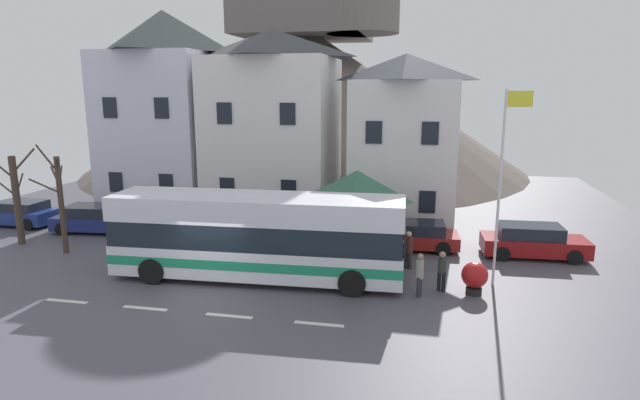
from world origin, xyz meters
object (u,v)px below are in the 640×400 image
Objects in this scene: hilltop_castle at (307,94)px; parked_car_02 at (412,235)px; pedestrian_03 at (362,244)px; bare_tree_00 at (60,200)px; bus_shelter at (357,186)px; bare_tree_01 at (17,198)px; parked_car_00 at (95,219)px; parked_car_01 at (533,241)px; harbour_buoy at (475,276)px; parked_car_03 at (20,213)px; pedestrian_02 at (442,269)px; townhouse_01 at (274,125)px; townhouse_02 at (404,141)px; flagpole at (503,175)px; townhouse_00 at (168,113)px; pedestrian_00 at (420,273)px; pedestrian_01 at (408,248)px; transit_bus at (257,237)px; public_bench at (386,234)px.

hilltop_castle is 26.59m from parked_car_02.
pedestrian_03 is 0.34× the size of bare_tree_00.
bus_shelter is 2.26× the size of pedestrian_03.
hilltop_castle is 28.11m from bare_tree_01.
parked_car_00 is 21.44m from parked_car_01.
harbour_buoy is (-2.86, -4.98, -0.03)m from parked_car_01.
pedestrian_02 is at bearing 168.65° from parked_car_03.
townhouse_01 is at bearing 27.72° from parked_car_00.
hilltop_castle reaches higher than townhouse_02.
bare_tree_01 is at bearing 5.75° from parked_car_02.
townhouse_02 is 1.25× the size of flagpole.
pedestrian_00 is (15.18, -11.11, -4.98)m from townhouse_00.
pedestrian_01 is 0.22× the size of flagpole.
bare_tree_01 is at bearing -179.50° from pedestrian_01.
parked_car_02 is (5.74, 5.15, -1.03)m from transit_bus.
pedestrian_02 is at bearing -47.47° from bus_shelter.
pedestrian_00 is (21.46, -5.81, 0.21)m from parked_car_03.
hilltop_castle is 31.59m from pedestrian_02.
townhouse_00 is 6.70m from townhouse_01.
hilltop_castle is 25.60m from public_bench.
bare_tree_01 is at bearing -141.90° from townhouse_01.
pedestrian_03 is at bearing -162.55° from parked_car_01.
parked_car_01 is 2.71× the size of pedestrian_03.
pedestrian_00 is 6.57m from public_bench.
flagpole is 6.09× the size of harbour_buoy.
townhouse_01 is 2.79× the size of bus_shelter.
townhouse_02 is 2.11× the size of parked_car_00.
bare_tree_01 is (-15.89, -1.85, -0.85)m from bus_shelter.
parked_car_02 is at bearing -20.15° from townhouse_00.
hilltop_castle is 9.72× the size of parked_car_03.
parked_car_03 is 3.39× the size of harbour_buoy.
parked_car_01 is 7.36m from pedestrian_00.
pedestrian_00 is 1.05× the size of pedestrian_02.
bare_tree_00 reaches higher than pedestrian_02.
parked_car_01 is at bearing 49.38° from pedestrian_00.
parked_car_01 is 5.93m from pedestrian_01.
hilltop_castle is 32.09m from harbour_buoy.
townhouse_00 is at bearing 128.08° from transit_bus.
transit_bus is 7.01m from pedestrian_02.
townhouse_01 is 0.27× the size of hilltop_castle.
townhouse_02 is at bearing -2.63° from townhouse_01.
townhouse_01 is 12.06m from pedestrian_01.
parked_car_00 is 4.02m from bare_tree_00.
bare_tree_01 is at bearing 173.74° from pedestrian_02.
parked_car_00 is at bearing 178.04° from parked_car_01.
pedestrian_00 is (6.19, -0.57, -0.79)m from transit_bus.
bus_shelter is 2.48× the size of pedestrian_02.
parked_car_01 reaches higher than parked_car_00.
bare_tree_00 is at bearing -100.07° from hilltop_castle.
parked_car_02 reaches higher than public_bench.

